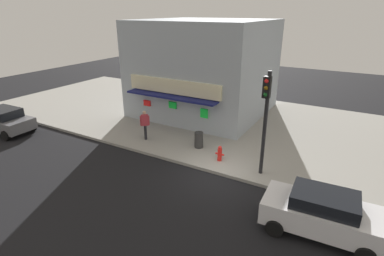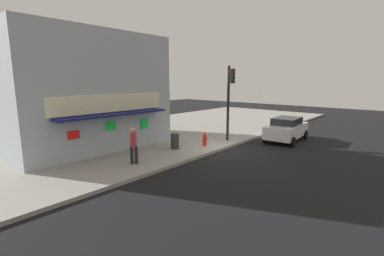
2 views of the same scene
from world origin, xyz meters
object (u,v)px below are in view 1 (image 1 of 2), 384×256
at_px(trash_can, 199,140).
at_px(parked_car_grey, 4,120).
at_px(fire_hydrant, 220,154).
at_px(parked_car_white, 322,213).
at_px(traffic_light, 266,111).
at_px(pedestrian, 145,124).

distance_m(trash_can, parked_car_grey, 13.13).
bearing_deg(trash_can, parked_car_grey, -162.45).
bearing_deg(fire_hydrant, parked_car_white, -29.22).
distance_m(fire_hydrant, trash_can, 1.98).
relative_size(traffic_light, pedestrian, 2.77).
xyz_separation_m(traffic_light, parked_car_white, (3.15, -2.76, -2.53)).
xyz_separation_m(traffic_light, parked_car_grey, (-16.57, -2.76, -2.56)).
xyz_separation_m(fire_hydrant, trash_can, (-1.75, 0.91, 0.06)).
bearing_deg(traffic_light, parked_car_grey, -170.53).
bearing_deg(fire_hydrant, traffic_light, -7.09).
bearing_deg(parked_car_white, pedestrian, 162.31).
bearing_deg(pedestrian, trash_can, 9.25).
distance_m(traffic_light, parked_car_white, 4.89).
height_order(pedestrian, parked_car_grey, pedestrian).
height_order(fire_hydrant, parked_car_grey, parked_car_grey).
height_order(traffic_light, fire_hydrant, traffic_light).
xyz_separation_m(traffic_light, trash_can, (-4.05, 1.20, -2.76)).
height_order(fire_hydrant, trash_can, trash_can).
distance_m(pedestrian, parked_car_grey, 9.70).
bearing_deg(trash_can, traffic_light, -16.45).
height_order(traffic_light, parked_car_white, traffic_light).
relative_size(trash_can, parked_car_white, 0.22).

